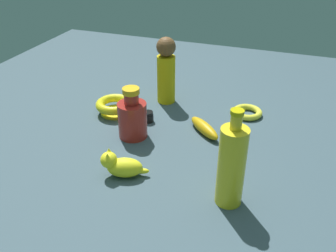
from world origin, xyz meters
TOP-DOWN VIEW (x-y plane):
  - ground at (0.00, 0.00)m, footprint 2.00×2.00m
  - bottle_tall at (0.22, 0.24)m, footprint 0.07×0.07m
  - bottle_short at (0.02, -0.12)m, footprint 0.09×0.09m
  - bangle at (-0.25, 0.22)m, footprint 0.11×0.11m
  - banana at (-0.08, 0.10)m, footprint 0.13×0.14m
  - cat_figurine at (0.22, -0.06)m, footprint 0.08×0.13m
  - nail_polish_jar at (-0.09, -0.11)m, footprint 0.04×0.04m
  - bowl at (-0.10, -0.24)m, footprint 0.14×0.14m
  - person_figure_adult at (-0.26, -0.10)m, footprint 0.09×0.09m

SIDE VIEW (x-z plane):
  - ground at x=0.00m, z-range 0.00..0.00m
  - bangle at x=-0.25m, z-range 0.00..0.02m
  - nail_polish_jar at x=-0.09m, z-range 0.00..0.04m
  - banana at x=-0.08m, z-range 0.00..0.04m
  - bowl at x=-0.10m, z-range 0.01..0.06m
  - cat_figurine at x=0.22m, z-range -0.01..0.08m
  - bottle_short at x=0.02m, z-range -0.02..0.16m
  - bottle_tall at x=0.22m, z-range -0.02..0.24m
  - person_figure_adult at x=-0.26m, z-range 0.00..0.26m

